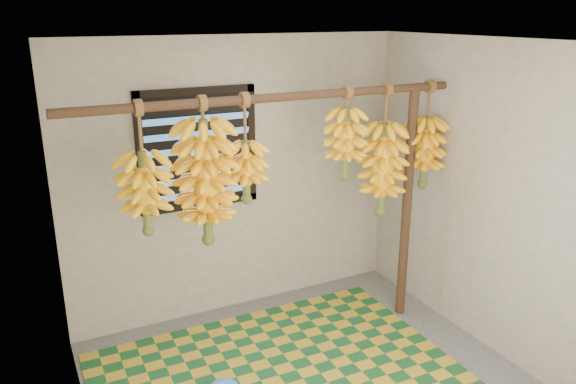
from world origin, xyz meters
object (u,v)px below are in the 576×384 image
support_post (407,207)px  banana_bunch_c (246,171)px  banana_bunch_f (425,152)px  banana_bunch_e (383,169)px  banana_bunch_d (345,143)px  banana_bunch_a (145,193)px  banana_bunch_b (206,183)px

support_post → banana_bunch_c: (-1.45, -0.00, 0.50)m
banana_bunch_c → banana_bunch_f: (1.60, 0.00, -0.04)m
banana_bunch_c → banana_bunch_e: same height
banana_bunch_d → banana_bunch_f: bearing=-0.0°
banana_bunch_c → banana_bunch_e: bearing=0.0°
banana_bunch_a → banana_bunch_f: (2.32, 0.00, 0.02)m
support_post → banana_bunch_a: (-2.17, -0.00, 0.44)m
banana_bunch_d → banana_bunch_f: same height
banana_bunch_a → banana_bunch_d: size_ratio=1.26×
banana_bunch_c → banana_bunch_e: 1.19m
banana_bunch_b → banana_bunch_d: size_ratio=1.46×
banana_bunch_a → banana_bunch_f: bearing=0.0°
banana_bunch_a → banana_bunch_e: size_ratio=0.84×
support_post → banana_bunch_a: 2.21m
banana_bunch_a → banana_bunch_b: same height
banana_bunch_a → banana_bunch_c: size_ratio=1.14×
banana_bunch_d → banana_bunch_e: 0.44m
banana_bunch_b → banana_bunch_d: same height
banana_bunch_b → banana_bunch_c: 0.30m
banana_bunch_a → support_post: bearing=0.0°
banana_bunch_c → banana_bunch_f: size_ratio=0.88×
banana_bunch_f → banana_bunch_e: bearing=180.0°
support_post → banana_bunch_e: bearing=180.0°
banana_bunch_a → banana_bunch_c: same height
support_post → banana_bunch_f: (0.15, 0.00, 0.46)m
banana_bunch_c → banana_bunch_d: same height
banana_bunch_c → banana_bunch_f: 1.61m
support_post → banana_bunch_e: (-0.27, 0.00, 0.36)m
banana_bunch_d → banana_bunch_e: size_ratio=0.67×
banana_bunch_c → banana_bunch_a: bearing=180.0°
support_post → banana_bunch_e: 0.45m
banana_bunch_e → banana_bunch_f: (0.42, 0.00, 0.09)m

